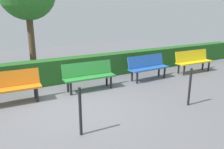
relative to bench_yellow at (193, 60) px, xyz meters
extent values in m
plane|color=slate|center=(5.39, 0.88, -0.48)|extent=(20.14, 20.14, 0.00)
cube|color=yellow|center=(0.00, 0.08, -0.07)|extent=(1.66, 0.48, 0.05)
cube|color=yellow|center=(0.00, -0.11, 0.17)|extent=(1.65, 0.18, 0.42)
cylinder|color=black|center=(-0.66, 0.25, -0.29)|extent=(0.07, 0.07, 0.39)
cylinder|color=black|center=(-0.67, -0.05, -0.29)|extent=(0.07, 0.07, 0.39)
cylinder|color=black|center=(0.68, 0.20, -0.29)|extent=(0.07, 0.07, 0.39)
cylinder|color=black|center=(0.67, -0.10, -0.29)|extent=(0.07, 0.07, 0.39)
cube|color=blue|center=(2.21, -0.03, -0.07)|extent=(1.56, 0.46, 0.05)
cube|color=blue|center=(2.21, -0.22, 0.17)|extent=(1.55, 0.17, 0.42)
cylinder|color=black|center=(1.58, 0.10, -0.29)|extent=(0.07, 0.07, 0.39)
cylinder|color=black|center=(1.58, -0.20, -0.29)|extent=(0.07, 0.07, 0.39)
cylinder|color=black|center=(2.83, 0.14, -0.29)|extent=(0.07, 0.07, 0.39)
cylinder|color=black|center=(2.83, -0.16, -0.29)|extent=(0.07, 0.07, 0.39)
cube|color=#2D8C38|center=(4.50, -0.03, -0.07)|extent=(1.63, 0.47, 0.05)
cube|color=#2D8C38|center=(4.50, -0.22, 0.17)|extent=(1.62, 0.18, 0.42)
cylinder|color=black|center=(3.85, 0.14, -0.29)|extent=(0.07, 0.07, 0.39)
cylinder|color=black|center=(3.84, -0.16, -0.29)|extent=(0.07, 0.07, 0.39)
cylinder|color=black|center=(5.16, 0.09, -0.29)|extent=(0.07, 0.07, 0.39)
cylinder|color=black|center=(5.15, -0.21, -0.29)|extent=(0.07, 0.07, 0.39)
cube|color=orange|center=(6.72, -0.05, -0.07)|extent=(1.51, 0.47, 0.05)
cube|color=orange|center=(6.72, -0.24, 0.17)|extent=(1.50, 0.17, 0.42)
cylinder|color=black|center=(6.13, 0.12, -0.29)|extent=(0.07, 0.07, 0.39)
cylinder|color=black|center=(6.12, -0.18, -0.29)|extent=(0.07, 0.07, 0.39)
cube|color=#266023|center=(4.41, -1.29, -0.07)|extent=(16.14, 0.51, 0.82)
cylinder|color=brown|center=(5.56, -3.21, 0.74)|extent=(0.25, 0.25, 2.45)
cylinder|color=black|center=(2.72, 2.30, 0.02)|extent=(0.06, 0.06, 1.00)
cylinder|color=black|center=(5.74, 2.30, 0.02)|extent=(0.06, 0.06, 1.00)
camera|label=1|loc=(7.19, 6.13, 1.92)|focal=36.33mm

